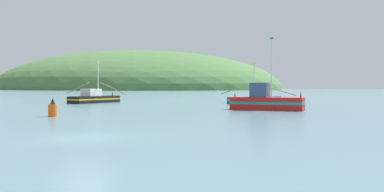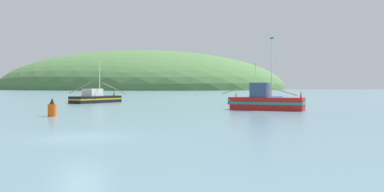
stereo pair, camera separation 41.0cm
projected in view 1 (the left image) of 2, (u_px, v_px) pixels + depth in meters
The scene contains 6 objects.
ground_plane at pixel (85, 138), 18.68m from camera, with size 600.00×600.00×0.00m, color slate.
hill_far_right at pixel (136, 89), 296.22m from camera, with size 211.08×168.86×56.00m, color #47703D.
fishing_boat_red at pixel (266, 101), 40.21m from camera, with size 7.46×3.08×7.27m.
fishing_boat_blue at pixel (256, 99), 56.26m from camera, with size 11.31×8.53×5.59m.
fishing_boat_black at pixel (94, 98), 57.20m from camera, with size 11.23×8.33×6.01m.
channel_buoy at pixel (53, 109), 31.61m from camera, with size 0.69×0.69×1.47m.
Camera 1 is at (9.76, -16.64, 2.40)m, focal length 37.51 mm.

